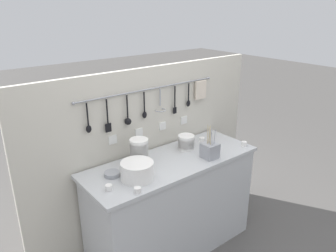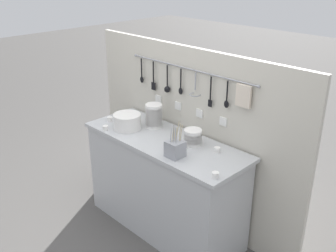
{
  "view_description": "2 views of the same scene",
  "coord_description": "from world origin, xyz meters",
  "px_view_note": "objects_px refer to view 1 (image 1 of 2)",
  "views": [
    {
      "loc": [
        -1.53,
        -1.87,
        2.09
      ],
      "look_at": [
        -0.02,
        0.03,
        1.17
      ],
      "focal_mm": 35.0,
      "sensor_mm": 36.0,
      "label": 1
    },
    {
      "loc": [
        2.12,
        -2.05,
        2.27
      ],
      "look_at": [
        0.07,
        -0.03,
        1.03
      ],
      "focal_mm": 42.0,
      "sensor_mm": 36.0,
      "label": 2
    }
  ],
  "objects_px": {
    "cup_beside_plates": "(202,140)",
    "plate_stack": "(137,171)",
    "bowl_stack_tall_left": "(139,152)",
    "cup_edge_near": "(244,144)",
    "steel_mixing_bowl": "(112,174)",
    "bowl_stack_wide_centre": "(186,142)",
    "cup_back_left": "(138,190)",
    "cup_mid_row": "(109,188)",
    "cutlery_caddy": "(210,150)"
  },
  "relations": [
    {
      "from": "cup_beside_plates",
      "to": "plate_stack",
      "type": "bearing_deg",
      "value": -166.67
    },
    {
      "from": "bowl_stack_tall_left",
      "to": "cup_edge_near",
      "type": "bearing_deg",
      "value": -17.46
    },
    {
      "from": "steel_mixing_bowl",
      "to": "cup_beside_plates",
      "type": "relative_size",
      "value": 2.41
    },
    {
      "from": "plate_stack",
      "to": "bowl_stack_tall_left",
      "type": "bearing_deg",
      "value": 52.67
    },
    {
      "from": "bowl_stack_wide_centre",
      "to": "cup_back_left",
      "type": "bearing_deg",
      "value": -155.72
    },
    {
      "from": "bowl_stack_tall_left",
      "to": "cup_mid_row",
      "type": "xyz_separation_m",
      "value": [
        -0.39,
        -0.2,
        -0.09
      ]
    },
    {
      "from": "cup_mid_row",
      "to": "cup_beside_plates",
      "type": "height_order",
      "value": "same"
    },
    {
      "from": "bowl_stack_tall_left",
      "to": "cup_mid_row",
      "type": "relative_size",
      "value": 4.34
    },
    {
      "from": "bowl_stack_wide_centre",
      "to": "bowl_stack_tall_left",
      "type": "xyz_separation_m",
      "value": [
        -0.48,
        0.02,
        0.04
      ]
    },
    {
      "from": "cup_back_left",
      "to": "cup_beside_plates",
      "type": "distance_m",
      "value": 1.02
    },
    {
      "from": "plate_stack",
      "to": "cup_mid_row",
      "type": "height_order",
      "value": "plate_stack"
    },
    {
      "from": "cutlery_caddy",
      "to": "cup_beside_plates",
      "type": "height_order",
      "value": "cutlery_caddy"
    },
    {
      "from": "plate_stack",
      "to": "cup_beside_plates",
      "type": "relative_size",
      "value": 4.95
    },
    {
      "from": "cup_back_left",
      "to": "cup_mid_row",
      "type": "bearing_deg",
      "value": 132.63
    },
    {
      "from": "cup_mid_row",
      "to": "steel_mixing_bowl",
      "type": "bearing_deg",
      "value": 54.38
    },
    {
      "from": "bowl_stack_wide_centre",
      "to": "cup_beside_plates",
      "type": "distance_m",
      "value": 0.23
    },
    {
      "from": "cup_edge_near",
      "to": "bowl_stack_wide_centre",
      "type": "bearing_deg",
      "value": 149.02
    },
    {
      "from": "cup_edge_near",
      "to": "cup_beside_plates",
      "type": "height_order",
      "value": "same"
    },
    {
      "from": "bowl_stack_wide_centre",
      "to": "cutlery_caddy",
      "type": "height_order",
      "value": "cutlery_caddy"
    },
    {
      "from": "cup_beside_plates",
      "to": "bowl_stack_tall_left",
      "type": "bearing_deg",
      "value": -178.98
    },
    {
      "from": "cutlery_caddy",
      "to": "cup_back_left",
      "type": "relative_size",
      "value": 5.73
    },
    {
      "from": "cup_edge_near",
      "to": "cup_back_left",
      "type": "xyz_separation_m",
      "value": [
        -1.18,
        -0.05,
        0.0
      ]
    },
    {
      "from": "bowl_stack_tall_left",
      "to": "steel_mixing_bowl",
      "type": "relative_size",
      "value": 1.8
    },
    {
      "from": "cup_back_left",
      "to": "bowl_stack_tall_left",
      "type": "bearing_deg",
      "value": 54.55
    },
    {
      "from": "cutlery_caddy",
      "to": "cup_edge_near",
      "type": "bearing_deg",
      "value": -3.71
    },
    {
      "from": "bowl_stack_tall_left",
      "to": "cup_edge_near",
      "type": "xyz_separation_m",
      "value": [
        0.93,
        -0.29,
        -0.09
      ]
    },
    {
      "from": "cup_edge_near",
      "to": "cup_beside_plates",
      "type": "xyz_separation_m",
      "value": [
        -0.23,
        0.31,
        0.0
      ]
    },
    {
      "from": "cup_edge_near",
      "to": "cup_mid_row",
      "type": "bearing_deg",
      "value": 175.86
    },
    {
      "from": "bowl_stack_wide_centre",
      "to": "cup_beside_plates",
      "type": "bearing_deg",
      "value": 8.36
    },
    {
      "from": "cup_beside_plates",
      "to": "cup_mid_row",
      "type": "bearing_deg",
      "value": -169.04
    },
    {
      "from": "bowl_stack_wide_centre",
      "to": "cutlery_caddy",
      "type": "bearing_deg",
      "value": -80.0
    },
    {
      "from": "steel_mixing_bowl",
      "to": "cutlery_caddy",
      "type": "height_order",
      "value": "cutlery_caddy"
    },
    {
      "from": "cup_back_left",
      "to": "cup_mid_row",
      "type": "height_order",
      "value": "same"
    },
    {
      "from": "cup_mid_row",
      "to": "plate_stack",
      "type": "bearing_deg",
      "value": 2.42
    },
    {
      "from": "plate_stack",
      "to": "cup_back_left",
      "type": "bearing_deg",
      "value": -123.11
    },
    {
      "from": "cutlery_caddy",
      "to": "cup_mid_row",
      "type": "distance_m",
      "value": 0.91
    },
    {
      "from": "bowl_stack_wide_centre",
      "to": "cutlery_caddy",
      "type": "distance_m",
      "value": 0.25
    },
    {
      "from": "bowl_stack_wide_centre",
      "to": "cup_beside_plates",
      "type": "relative_size",
      "value": 2.93
    },
    {
      "from": "plate_stack",
      "to": "cup_back_left",
      "type": "distance_m",
      "value": 0.2
    },
    {
      "from": "bowl_stack_tall_left",
      "to": "cup_beside_plates",
      "type": "xyz_separation_m",
      "value": [
        0.7,
        0.01,
        -0.09
      ]
    },
    {
      "from": "steel_mixing_bowl",
      "to": "plate_stack",
      "type": "bearing_deg",
      "value": -50.44
    },
    {
      "from": "cutlery_caddy",
      "to": "cup_mid_row",
      "type": "bearing_deg",
      "value": 175.67
    },
    {
      "from": "bowl_stack_tall_left",
      "to": "cutlery_caddy",
      "type": "bearing_deg",
      "value": -27.09
    },
    {
      "from": "bowl_stack_tall_left",
      "to": "cup_edge_near",
      "type": "height_order",
      "value": "bowl_stack_tall_left"
    },
    {
      "from": "plate_stack",
      "to": "cup_edge_near",
      "type": "relative_size",
      "value": 4.95
    },
    {
      "from": "bowl_stack_wide_centre",
      "to": "cutlery_caddy",
      "type": "relative_size",
      "value": 0.51
    },
    {
      "from": "plate_stack",
      "to": "cup_back_left",
      "type": "height_order",
      "value": "plate_stack"
    },
    {
      "from": "bowl_stack_tall_left",
      "to": "cup_mid_row",
      "type": "distance_m",
      "value": 0.44
    },
    {
      "from": "cup_edge_near",
      "to": "cup_mid_row",
      "type": "xyz_separation_m",
      "value": [
        -1.32,
        0.1,
        0.0
      ]
    },
    {
      "from": "plate_stack",
      "to": "cutlery_caddy",
      "type": "distance_m",
      "value": 0.67
    }
  ]
}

